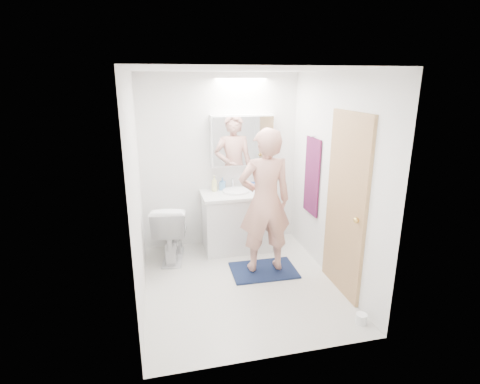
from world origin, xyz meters
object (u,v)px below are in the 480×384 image
object	(u,v)px
toilet	(171,231)
toilet_paper_roll	(361,319)
medicine_cabinet	(242,140)
vanity_cabinet	(236,222)
soap_bottle_b	(223,184)
toothbrush_cup	(252,185)
soap_bottle_a	(214,184)
person	(265,201)

from	to	relation	value
toilet	toilet_paper_roll	bearing A→B (deg)	142.09
medicine_cabinet	vanity_cabinet	bearing A→B (deg)	-122.69
toilet	soap_bottle_b	xyz separation A→B (m)	(0.75, 0.30, 0.52)
toilet	vanity_cabinet	bearing A→B (deg)	-163.72
medicine_cabinet	toilet_paper_roll	xyz separation A→B (m)	(0.68, -2.17, -1.45)
vanity_cabinet	toothbrush_cup	bearing A→B (deg)	30.86
toilet	soap_bottle_b	size ratio (longest dim) A/B	4.38
vanity_cabinet	soap_bottle_a	size ratio (longest dim) A/B	4.19
vanity_cabinet	toilet	world-z (taller)	same
soap_bottle_b	soap_bottle_a	bearing A→B (deg)	-166.01
vanity_cabinet	toothbrush_cup	distance (m)	0.57
person	toothbrush_cup	xyz separation A→B (m)	(0.09, 0.91, -0.06)
person	soap_bottle_b	distance (m)	0.98
medicine_cabinet	person	world-z (taller)	medicine_cabinet
toilet	toothbrush_cup	world-z (taller)	toothbrush_cup
medicine_cabinet	person	bearing A→B (deg)	-87.19
toilet_paper_roll	person	bearing A→B (deg)	117.63
vanity_cabinet	soap_bottle_a	distance (m)	0.62
soap_bottle_a	toothbrush_cup	world-z (taller)	soap_bottle_a
vanity_cabinet	soap_bottle_b	bearing A→B (deg)	130.86
person	soap_bottle_a	world-z (taller)	person
toilet	toilet_paper_roll	size ratio (longest dim) A/B	7.08
medicine_cabinet	person	size ratio (longest dim) A/B	0.50
person	soap_bottle_a	xyz separation A→B (m)	(-0.46, 0.90, 0.01)
medicine_cabinet	toilet	size ratio (longest dim) A/B	1.13
medicine_cabinet	soap_bottle_b	bearing A→B (deg)	-174.10
toilet_paper_roll	soap_bottle_b	bearing A→B (deg)	114.46
soap_bottle_a	toilet	bearing A→B (deg)	-157.20
soap_bottle_b	toothbrush_cup	size ratio (longest dim) A/B	1.92
medicine_cabinet	toilet_paper_roll	bearing A→B (deg)	-72.52
toilet	person	world-z (taller)	person
toilet_paper_roll	toothbrush_cup	bearing A→B (deg)	104.56
toothbrush_cup	soap_bottle_a	bearing A→B (deg)	-178.95
medicine_cabinet	toothbrush_cup	distance (m)	0.65
soap_bottle_a	soap_bottle_b	bearing A→B (deg)	13.99
soap_bottle_a	person	bearing A→B (deg)	-62.92
soap_bottle_a	toilet_paper_roll	size ratio (longest dim) A/B	1.95
soap_bottle_b	toilet_paper_roll	world-z (taller)	soap_bottle_b
vanity_cabinet	person	bearing A→B (deg)	-76.31
vanity_cabinet	toilet	bearing A→B (deg)	-172.77
soap_bottle_a	toothbrush_cup	size ratio (longest dim) A/B	2.32
toothbrush_cup	soap_bottle_b	bearing A→B (deg)	177.30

